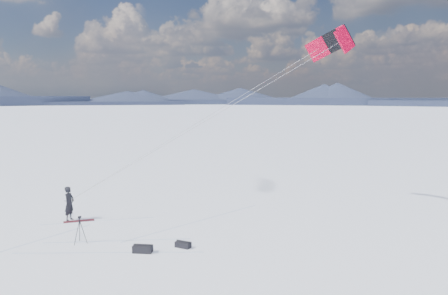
% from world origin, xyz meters
% --- Properties ---
extents(ground, '(1800.00, 1800.00, 0.00)m').
position_xyz_m(ground, '(0.00, 0.00, 0.00)').
color(ground, white).
extents(horizon_hills, '(704.84, 706.81, 8.00)m').
position_xyz_m(horizon_hills, '(0.00, -0.00, 2.85)').
color(horizon_hills, black).
rests_on(horizon_hills, ground).
extents(snow_tracks, '(13.93, 10.25, 0.01)m').
position_xyz_m(snow_tracks, '(-1.44, -0.32, 0.00)').
color(snow_tracks, silver).
rests_on(snow_tracks, ground).
extents(snowkiter, '(0.48, 0.72, 1.96)m').
position_xyz_m(snowkiter, '(-3.04, 2.35, 0.00)').
color(snowkiter, black).
rests_on(snowkiter, ground).
extents(snowboard, '(1.58, 1.13, 0.04)m').
position_xyz_m(snowboard, '(-2.42, 2.27, 0.02)').
color(snowboard, maroon).
rests_on(snowboard, ground).
extents(tripod, '(0.58, 0.63, 1.34)m').
position_xyz_m(tripod, '(-0.39, -1.03, 0.86)').
color(tripod, black).
rests_on(tripod, ground).
extents(gear_bag_a, '(0.91, 0.50, 0.39)m').
position_xyz_m(gear_bag_a, '(3.05, -1.56, 0.17)').
color(gear_bag_a, black).
rests_on(gear_bag_a, ground).
extents(gear_bag_b, '(0.79, 0.52, 0.33)m').
position_xyz_m(gear_bag_b, '(4.64, -0.55, 0.15)').
color(gear_bag_b, black).
rests_on(gear_bag_b, ground).
extents(power_kite, '(15.87, 7.03, 9.88)m').
position_xyz_m(power_kite, '(11.47, 6.56, 10.10)').
color(power_kite, '#BF0326').
rests_on(power_kite, ground).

